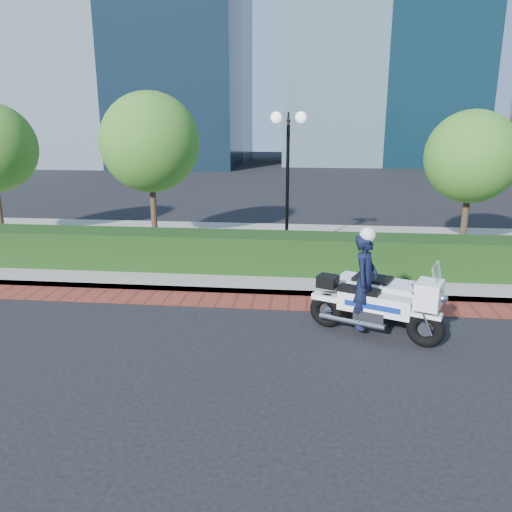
# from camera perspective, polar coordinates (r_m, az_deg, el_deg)

# --- Properties ---
(ground) EXTENTS (120.00, 120.00, 0.00)m
(ground) POSITION_cam_1_polar(r_m,az_deg,el_deg) (10.44, -3.54, -7.99)
(ground) COLOR black
(ground) RESTS_ON ground
(brick_strip) EXTENTS (60.00, 1.00, 0.01)m
(brick_strip) POSITION_cam_1_polar(r_m,az_deg,el_deg) (11.81, -2.32, -5.12)
(brick_strip) COLOR maroon
(brick_strip) RESTS_ON ground
(sidewalk) EXTENTS (60.00, 8.00, 0.15)m
(sidewalk) POSITION_cam_1_polar(r_m,az_deg,el_deg) (16.06, 0.05, 0.66)
(sidewalk) COLOR gray
(sidewalk) RESTS_ON ground
(hedge_main) EXTENTS (18.00, 1.20, 1.00)m
(hedge_main) POSITION_cam_1_polar(r_m,az_deg,el_deg) (13.61, -1.04, 0.48)
(hedge_main) COLOR black
(hedge_main) RESTS_ON sidewalk
(lamppost) EXTENTS (1.02, 0.70, 4.21)m
(lamppost) POSITION_cam_1_polar(r_m,az_deg,el_deg) (14.71, 3.65, 10.70)
(lamppost) COLOR black
(lamppost) RESTS_ON sidewalk
(tree_b) EXTENTS (3.20, 3.20, 4.89)m
(tree_b) POSITION_cam_1_polar(r_m,az_deg,el_deg) (16.78, -12.02, 12.58)
(tree_b) COLOR #332319
(tree_b) RESTS_ON sidewalk
(tree_c) EXTENTS (2.80, 2.80, 4.30)m
(tree_c) POSITION_cam_1_polar(r_m,az_deg,el_deg) (16.70, 23.42, 10.35)
(tree_c) COLOR #332319
(tree_c) RESTS_ON sidewalk
(police_motorcycle) EXTENTS (2.55, 2.39, 2.17)m
(police_motorcycle) POSITION_cam_1_polar(r_m,az_deg,el_deg) (10.33, 13.44, -4.22)
(police_motorcycle) COLOR black
(police_motorcycle) RESTS_ON ground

